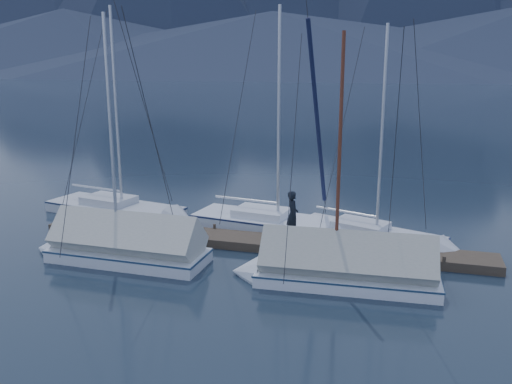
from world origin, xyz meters
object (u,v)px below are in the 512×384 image
sailboat_covered_far (115,248)px  sailboat_open_mid (289,226)px  person (293,215)px  sailboat_open_left (132,213)px  sailboat_covered_near (331,270)px  sailboat_open_right (388,241)px

sailboat_covered_far → sailboat_open_mid: bearing=44.3°
sailboat_covered_far → person: 6.84m
sailboat_covered_far → person: sailboat_covered_far is taller
person → sailboat_open_left: bearing=55.6°
sailboat_covered_near → person: (-2.00, 3.25, 0.84)m
person → sailboat_open_right: bearing=-93.4°
sailboat_open_mid → sailboat_covered_near: size_ratio=1.15×
sailboat_covered_near → person: 3.91m
sailboat_open_right → sailboat_covered_near: size_ratio=1.05×
sailboat_open_right → sailboat_covered_near: (-1.64, -4.41, 0.28)m
sailboat_open_left → sailboat_covered_far: bearing=-67.2°
sailboat_open_left → sailboat_open_mid: bearing=0.0°
sailboat_open_right → person: 3.98m
sailboat_open_right → sailboat_covered_near: 4.72m
sailboat_open_left → sailboat_covered_near: size_ratio=1.17×
sailboat_open_right → sailboat_covered_near: sailboat_open_right is taller
sailboat_open_left → sailboat_covered_far: 5.70m
sailboat_open_left → sailboat_covered_far: size_ratio=1.09×
sailboat_open_left → sailboat_covered_near: (10.11, -5.15, 0.26)m
sailboat_open_mid → sailboat_covered_far: sailboat_open_mid is taller
sailboat_open_left → sailboat_open_right: bearing=-3.6°
sailboat_open_left → person: sailboat_open_left is taller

